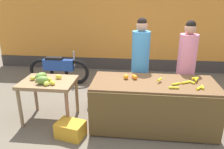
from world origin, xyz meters
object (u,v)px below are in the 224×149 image
(vendor_woman_pink_shirt, at_px, (186,67))
(produce_sack, at_px, (95,94))
(vendor_woman_blue_shirt, at_px, (140,65))
(produce_crate, at_px, (71,129))
(parked_motorcycle, at_px, (59,69))

(vendor_woman_pink_shirt, bearing_deg, produce_sack, -178.63)
(vendor_woman_blue_shirt, xyz_separation_m, produce_crate, (-1.10, -1.17, -0.79))
(vendor_woman_pink_shirt, bearing_deg, vendor_woman_blue_shirt, 178.50)
(vendor_woman_blue_shirt, bearing_deg, vendor_woman_pink_shirt, -1.50)
(parked_motorcycle, distance_m, produce_crate, 2.48)
(vendor_woman_blue_shirt, bearing_deg, produce_sack, -175.87)
(vendor_woman_pink_shirt, distance_m, produce_sack, 1.88)
(vendor_woman_blue_shirt, height_order, vendor_woman_pink_shirt, vendor_woman_blue_shirt)
(vendor_woman_blue_shirt, xyz_separation_m, vendor_woman_pink_shirt, (0.87, -0.02, -0.02))
(produce_sack, bearing_deg, vendor_woman_pink_shirt, 1.37)
(parked_motorcycle, xyz_separation_m, produce_sack, (1.18, -1.16, -0.14))
(vendor_woman_blue_shirt, xyz_separation_m, parked_motorcycle, (-2.08, 1.09, -0.52))
(vendor_woman_blue_shirt, relative_size, produce_sack, 3.44)
(vendor_woman_pink_shirt, height_order, produce_crate, vendor_woman_pink_shirt)
(parked_motorcycle, bearing_deg, produce_sack, -44.47)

